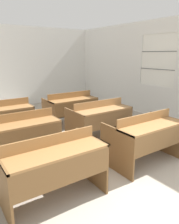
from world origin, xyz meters
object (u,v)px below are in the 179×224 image
bench_third_left (2,118)px  bench_front_left (53,164)px  bench_front_right (145,136)px  bench_second_right (100,118)px  bench_second_left (20,134)px  bench_third_right (71,107)px

bench_third_left → bench_front_left: bearing=-89.6°
bench_front_right → bench_second_right: same height
bench_front_left → bench_second_left: same height
bench_second_right → bench_third_right: (0.00, 1.26, 0.00)m
bench_front_right → bench_third_left: size_ratio=1.00×
bench_second_left → bench_third_left: same height
bench_front_right → bench_third_right: bearing=90.1°
bench_front_left → bench_third_right: 3.08m
bench_front_right → bench_second_right: 1.28m
bench_second_left → bench_front_right: bearing=-36.5°
bench_front_left → bench_second_left: 1.30m
bench_second_left → bench_second_right: bearing=-0.2°
bench_front_left → bench_front_right: same height
bench_front_left → bench_second_right: 2.16m
bench_third_right → bench_third_left: bearing=-179.6°
bench_front_left → bench_second_left: (-0.00, 1.30, 0.00)m
bench_front_left → bench_front_right: 1.74m
bench_front_right → bench_third_right: (-0.00, 2.54, 0.00)m
bench_second_left → bench_third_right: 2.14m
bench_second_right → bench_third_left: size_ratio=1.00×
bench_third_right → bench_second_right: bearing=-90.1°
bench_third_left → bench_second_right: bearing=-35.5°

